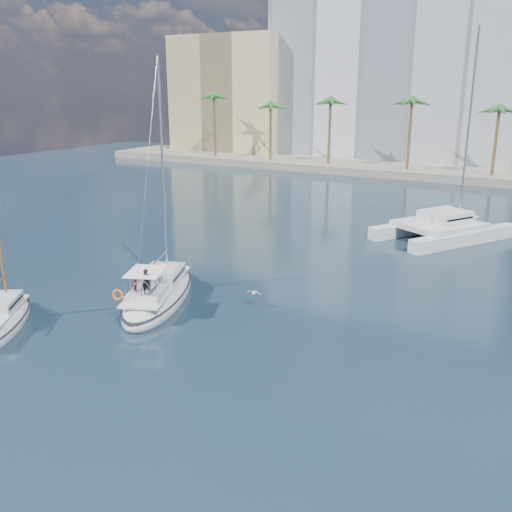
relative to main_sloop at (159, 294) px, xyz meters
The scene contains 9 objects.
ground 5.13m from the main_sloop, 13.66° to the left, with size 160.00×160.00×0.00m, color black.
quay 62.40m from the main_sloop, 85.44° to the left, with size 120.00×14.00×1.20m, color gray.
building_modern 75.75m from the main_sloop, 95.42° to the left, with size 42.00×16.00×28.00m, color silver.
building_tan_left 80.07m from the main_sloop, 117.81° to the left, with size 22.00×14.00×22.00m, color tan.
palm_left 65.78m from the main_sloop, 116.51° to the left, with size 3.60×3.60×12.30m.
palm_centre 59.23m from the main_sloop, 85.13° to the left, with size 3.60×3.60×12.30m.
main_sloop is the anchor object (origin of this frame).
catamaran 27.75m from the main_sloop, 64.01° to the left, with size 11.58×13.73×17.92m.
seagull 6.18m from the main_sloop, 19.88° to the left, with size 1.09×0.47×0.20m.
Camera 1 is at (17.08, -27.57, 13.17)m, focal length 40.00 mm.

